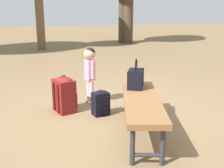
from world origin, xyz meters
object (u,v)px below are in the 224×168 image
(handbag, at_px, (136,78))
(backpack_small, at_px, (101,102))
(child_standing, at_px, (90,67))
(park_bench, at_px, (141,101))
(backpack_large, at_px, (64,94))

(handbag, xyz_separation_m, backpack_small, (0.30, 0.39, -0.39))
(child_standing, distance_m, backpack_small, 0.67)
(park_bench, xyz_separation_m, child_standing, (1.23, 0.38, 0.18))
(park_bench, distance_m, child_standing, 1.30)
(handbag, relative_size, child_standing, 0.43)
(child_standing, distance_m, backpack_large, 0.60)
(child_standing, xyz_separation_m, backpack_large, (-0.29, 0.42, -0.31))
(child_standing, bearing_deg, handbag, -152.50)
(child_standing, relative_size, backpack_large, 1.61)
(backpack_small, bearing_deg, park_bench, -154.05)
(backpack_small, bearing_deg, backpack_large, 61.65)
(backpack_large, height_order, backpack_small, backpack_large)
(park_bench, distance_m, handbag, 0.43)
(handbag, bearing_deg, child_standing, 27.50)
(backpack_large, bearing_deg, backpack_small, -118.35)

